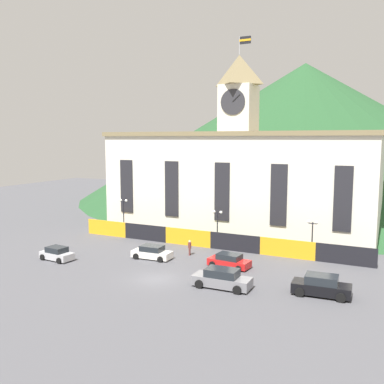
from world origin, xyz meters
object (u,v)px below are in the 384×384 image
(street_lamp_left, at_px, (312,230))
(car_white_taxi, at_px, (152,253))
(street_lamp_far_right, at_px, (217,220))
(car_red_sedan, at_px, (229,261))
(pedestrian, at_px, (190,247))
(car_gray_pickup, at_px, (222,279))
(street_lamp_far_left, at_px, (124,209))
(car_black_suv, at_px, (321,286))
(car_silver_hatch, at_px, (57,254))

(street_lamp_left, distance_m, car_white_taxi, 18.19)
(car_white_taxi, bearing_deg, street_lamp_far_right, -121.48)
(car_red_sedan, bearing_deg, pedestrian, 162.97)
(car_red_sedan, distance_m, car_gray_pickup, 6.27)
(street_lamp_far_left, height_order, car_black_suv, street_lamp_far_left)
(car_red_sedan, height_order, pedestrian, pedestrian)
(car_silver_hatch, bearing_deg, car_white_taxi, -145.86)
(car_white_taxi, relative_size, car_silver_hatch, 1.13)
(car_silver_hatch, bearing_deg, pedestrian, -141.10)
(car_red_sedan, distance_m, car_silver_hatch, 19.11)
(street_lamp_far_left, bearing_deg, car_red_sedan, -21.72)
(car_gray_pickup, xyz_separation_m, car_silver_hatch, (-19.82, 0.13, -0.12))
(street_lamp_left, xyz_separation_m, car_gray_pickup, (-5.44, -13.43, -2.39))
(street_lamp_far_right, bearing_deg, car_silver_hatch, -135.86)
(car_gray_pickup, relative_size, car_silver_hatch, 1.32)
(street_lamp_far_left, relative_size, car_gray_pickup, 0.96)
(car_white_taxi, relative_size, car_red_sedan, 1.01)
(car_red_sedan, relative_size, pedestrian, 2.59)
(street_lamp_far_left, bearing_deg, car_gray_pickup, -33.65)
(car_black_suv, xyz_separation_m, pedestrian, (-15.88, 6.48, 0.13))
(street_lamp_far_right, xyz_separation_m, car_silver_hatch, (-13.71, -13.30, -2.67))
(street_lamp_left, height_order, car_black_suv, street_lamp_left)
(car_gray_pickup, xyz_separation_m, pedestrian, (-7.47, 8.42, 0.15))
(street_lamp_far_right, relative_size, street_lamp_left, 1.06)
(street_lamp_far_right, xyz_separation_m, car_white_taxi, (-4.50, -8.17, -2.67))
(street_lamp_left, relative_size, car_black_suv, 0.86)
(car_red_sedan, distance_m, car_black_suv, 10.87)
(car_white_taxi, relative_size, pedestrian, 2.61)
(street_lamp_left, bearing_deg, car_red_sedan, -133.83)
(car_red_sedan, relative_size, car_gray_pickup, 0.85)
(street_lamp_far_right, height_order, street_lamp_left, street_lamp_far_right)
(car_red_sedan, xyz_separation_m, pedestrian, (-5.82, 2.38, 0.29))
(car_black_suv, bearing_deg, car_silver_hatch, -179.72)
(pedestrian, bearing_deg, car_black_suv, -38.91)
(street_lamp_far_right, xyz_separation_m, pedestrian, (-1.35, -5.01, -2.41))
(street_lamp_far_left, distance_m, street_lamp_left, 25.62)
(street_lamp_far_right, relative_size, car_silver_hatch, 1.13)
(street_lamp_far_right, bearing_deg, car_red_sedan, -58.83)
(street_lamp_left, xyz_separation_m, car_white_taxi, (-16.05, -8.17, -2.51))
(street_lamp_far_right, height_order, car_black_suv, street_lamp_far_right)
(street_lamp_left, bearing_deg, car_white_taxi, -153.02)
(car_red_sedan, relative_size, car_silver_hatch, 1.13)
(street_lamp_far_right, distance_m, car_white_taxi, 9.71)
(street_lamp_far_right, height_order, car_white_taxi, street_lamp_far_right)
(street_lamp_far_left, height_order, car_red_sedan, street_lamp_far_left)
(car_white_taxi, bearing_deg, car_silver_hatch, 26.49)
(street_lamp_far_left, xyz_separation_m, car_silver_hatch, (0.36, -13.30, -3.02))
(car_white_taxi, bearing_deg, car_gray_pickup, 151.02)
(car_gray_pickup, xyz_separation_m, car_black_suv, (8.42, 1.94, 0.02))
(street_lamp_far_left, relative_size, car_black_suv, 1.02)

